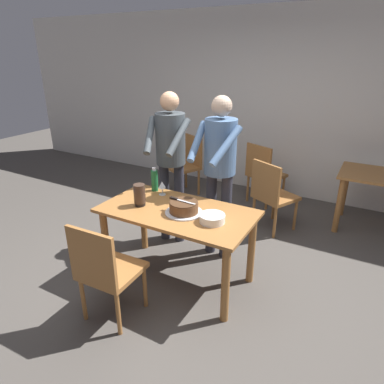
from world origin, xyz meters
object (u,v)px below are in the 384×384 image
object	(u,v)px
plate_stack	(212,218)
wine_glass_near	(162,185)
hurricane_lamp	(140,195)
chair_near_side	(105,269)
main_dining_table	(177,223)
cake_on_platter	(184,208)
cake_knife	(177,199)
background_chair_1	(272,194)
person_standing_beside	(170,153)
person_cutting_cake	(220,162)
background_table	(383,188)
background_chair_0	(263,172)
background_chair_2	(187,163)
water_bottle	(155,180)

from	to	relation	value
plate_stack	wine_glass_near	size ratio (longest dim) A/B	1.53
hurricane_lamp	chair_near_side	size ratio (longest dim) A/B	0.23
main_dining_table	hurricane_lamp	bearing A→B (deg)	-167.03
main_dining_table	cake_on_platter	distance (m)	0.20
cake_knife	background_chair_1	distance (m)	1.55
plate_stack	person_standing_beside	size ratio (longest dim) A/B	0.13
person_standing_beside	cake_knife	bearing A→B (deg)	-53.42
person_cutting_cake	background_chair_1	size ratio (longest dim) A/B	1.91
background_table	person_cutting_cake	bearing A→B (deg)	-135.90
person_cutting_cake	plate_stack	bearing A→B (deg)	-69.42
wine_glass_near	person_standing_beside	distance (m)	0.46
person_standing_beside	background_chair_0	distance (m)	1.74
background_table	background_chair_2	distance (m)	2.69
cake_on_platter	cake_knife	world-z (taller)	cake_knife
wine_glass_near	plate_stack	bearing A→B (deg)	-22.44
person_standing_beside	person_cutting_cake	bearing A→B (deg)	-2.87
wine_glass_near	background_chair_1	size ratio (longest dim) A/B	0.16
cake_on_platter	main_dining_table	bearing A→B (deg)	165.22
background_chair_0	background_chair_1	distance (m)	0.81
hurricane_lamp	background_chair_1	bearing A→B (deg)	60.80
cake_knife	person_standing_beside	size ratio (longest dim) A/B	0.16
wine_glass_near	person_cutting_cake	world-z (taller)	person_cutting_cake
cake_on_platter	hurricane_lamp	world-z (taller)	hurricane_lamp
water_bottle	background_chair_1	xyz separation A→B (m)	(0.93, 1.13, -0.37)
main_dining_table	person_cutting_cake	xyz separation A→B (m)	(0.14, 0.59, 0.45)
water_bottle	background_chair_1	world-z (taller)	water_bottle
water_bottle	background_chair_2	size ratio (longest dim) A/B	0.28
background_chair_0	background_chair_2	world-z (taller)	same
water_bottle	background_chair_0	xyz separation A→B (m)	(0.58, 1.85, -0.37)
main_dining_table	water_bottle	size ratio (longest dim) A/B	5.68
main_dining_table	wine_glass_near	distance (m)	0.46
water_bottle	person_standing_beside	xyz separation A→B (m)	(-0.01, 0.33, 0.21)
person_standing_beside	chair_near_side	xyz separation A→B (m)	(0.25, -1.37, -0.58)
cake_on_platter	background_table	size ratio (longest dim) A/B	0.34
water_bottle	background_table	bearing A→B (deg)	39.92
main_dining_table	cake_knife	xyz separation A→B (m)	(0.01, -0.02, 0.25)
person_standing_beside	background_chair_0	xyz separation A→B (m)	(0.59, 1.53, -0.58)
background_chair_0	background_chair_1	xyz separation A→B (m)	(0.35, -0.73, 0.00)
chair_near_side	background_chair_0	bearing A→B (deg)	83.23
cake_knife	person_standing_beside	distance (m)	0.82
wine_glass_near	background_table	bearing A→B (deg)	42.61
background_table	background_chair_0	bearing A→B (deg)	176.12
main_dining_table	hurricane_lamp	world-z (taller)	hurricane_lamp
wine_glass_near	hurricane_lamp	world-z (taller)	hurricane_lamp
water_bottle	background_chair_0	size ratio (longest dim) A/B	0.28
water_bottle	hurricane_lamp	distance (m)	0.38
person_cutting_cake	chair_near_side	size ratio (longest dim) A/B	1.91
person_standing_beside	background_chair_1	xyz separation A→B (m)	(0.94, 0.80, -0.58)
hurricane_lamp	cake_knife	bearing A→B (deg)	9.93
water_bottle	background_chair_2	xyz separation A→B (m)	(-0.60, 1.69, -0.37)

